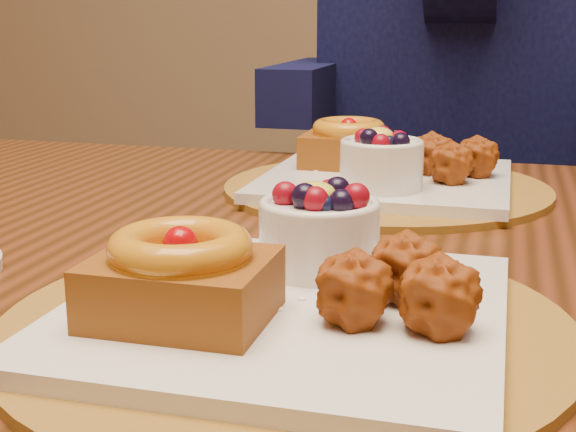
% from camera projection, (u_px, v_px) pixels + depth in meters
% --- Properties ---
extents(dining_table, '(1.60, 0.90, 0.76)m').
position_uv_depth(dining_table, '(348.00, 320.00, 0.76)').
color(dining_table, '#351B09').
rests_on(dining_table, ground).
extents(place_setting_near, '(0.38, 0.38, 0.09)m').
position_uv_depth(place_setting_near, '(284.00, 293.00, 0.53)').
color(place_setting_near, brown).
rests_on(place_setting_near, dining_table).
extents(place_setting_far, '(0.38, 0.38, 0.09)m').
position_uv_depth(place_setting_far, '(384.00, 171.00, 0.93)').
color(place_setting_far, brown).
rests_on(place_setting_far, dining_table).
extents(chair_far, '(0.46, 0.46, 0.80)m').
position_uv_depth(chair_far, '(434.00, 308.00, 1.43)').
color(chair_far, black).
rests_on(chair_far, ground).
extents(diner, '(0.56, 0.53, 0.91)m').
position_uv_depth(diner, '(465.00, 4.00, 1.32)').
color(diner, black).
rests_on(diner, ground).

